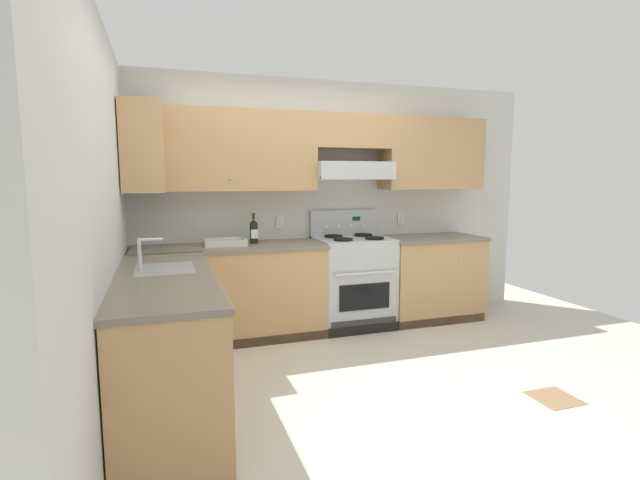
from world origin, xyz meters
TOP-DOWN VIEW (x-y plane):
  - ground_plane at (0.00, 0.00)m, footprint 7.04×7.04m
  - floor_accent_tile at (1.33, -0.74)m, footprint 0.30×0.30m
  - wall_back at (0.41, 1.53)m, footprint 4.68×0.57m
  - wall_left at (-1.59, 0.23)m, footprint 0.47×4.00m
  - counter_back_run at (0.16, 1.24)m, footprint 3.60×0.65m
  - counter_left_run at (-1.24, -0.00)m, footprint 0.63×1.91m
  - stove at (0.62, 1.25)m, footprint 0.76×0.62m
  - wine_bottle at (-0.41, 1.32)m, footprint 0.08×0.08m
  - bowl at (-0.69, 1.26)m, footprint 0.39×0.26m

SIDE VIEW (x-z plane):
  - ground_plane at x=0.00m, z-range 0.00..0.00m
  - floor_accent_tile at x=1.33m, z-range 0.00..0.01m
  - counter_back_run at x=0.16m, z-range 0.00..0.91m
  - counter_left_run at x=-1.24m, z-range -0.11..1.03m
  - stove at x=0.62m, z-range -0.12..1.08m
  - bowl at x=-0.69m, z-range 0.90..0.96m
  - wine_bottle at x=-0.41m, z-range 0.88..1.20m
  - wall_left at x=-1.59m, z-range 0.06..2.61m
  - wall_back at x=0.41m, z-range 0.20..2.75m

